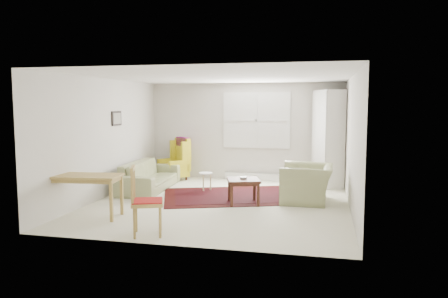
% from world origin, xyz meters
% --- Properties ---
extents(room, '(5.04, 5.54, 2.51)m').
position_xyz_m(room, '(0.02, 0.21, 1.26)').
color(room, beige).
rests_on(room, ground).
extents(rug, '(3.62, 2.95, 0.03)m').
position_xyz_m(rug, '(0.22, 0.68, 0.02)').
color(rug, black).
rests_on(rug, ground).
extents(sofa, '(0.97, 2.23, 0.88)m').
position_xyz_m(sofa, '(-1.92, 0.97, 0.44)').
color(sofa, '#8C9160').
rests_on(sofa, ground).
extents(armchair, '(1.02, 1.17, 0.90)m').
position_xyz_m(armchair, '(1.68, 0.48, 0.45)').
color(armchair, '#8C9160').
rests_on(armchair, ground).
extents(wingback_chair, '(0.92, 0.93, 1.11)m').
position_xyz_m(wingback_chair, '(-1.79, 2.26, 0.55)').
color(wingback_chair, gold).
rests_on(wingback_chair, ground).
extents(coffee_table, '(0.77, 0.77, 0.50)m').
position_xyz_m(coffee_table, '(0.46, -0.01, 0.25)').
color(coffee_table, '#411E14').
rests_on(coffee_table, ground).
extents(stool, '(0.39, 0.39, 0.42)m').
position_xyz_m(stool, '(-0.61, 1.09, 0.21)').
color(stool, white).
rests_on(stool, ground).
extents(cabinet, '(0.78, 1.03, 2.29)m').
position_xyz_m(cabinet, '(2.10, 2.28, 1.15)').
color(cabinet, silver).
rests_on(cabinet, ground).
extents(desk, '(1.23, 0.70, 0.75)m').
position_xyz_m(desk, '(-2.02, -1.62, 0.37)').
color(desk, '#AD8E45').
rests_on(desk, ground).
extents(desk_chair, '(0.59, 0.59, 1.05)m').
position_xyz_m(desk_chair, '(-0.58, -2.35, 0.53)').
color(desk_chair, '#AD8E45').
rests_on(desk_chair, ground).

